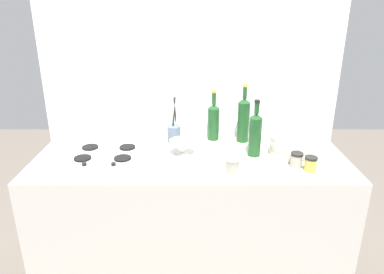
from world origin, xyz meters
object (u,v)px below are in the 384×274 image
utensil_crock (176,132)px  mixing_bowl (184,147)px  wine_bottle_mid_left (245,119)px  condiment_jar_front (312,164)px  condiment_jar_rear (298,160)px  plate_stack (294,146)px  wine_bottle_mid_right (215,121)px  stovetop_hob (108,155)px  butter_dish (196,163)px  wine_bottle_leftmost (257,134)px  condiment_jar_spare (234,166)px

utensil_crock → mixing_bowl: bearing=-74.9°
wine_bottle_mid_left → condiment_jar_front: bearing=-55.0°
condiment_jar_rear → condiment_jar_front: bearing=-37.1°
wine_bottle_mid_left → condiment_jar_front: (0.30, -0.43, -0.11)m
plate_stack → wine_bottle_mid_right: 0.52m
wine_bottle_mid_right → mixing_bowl: 0.33m
stovetop_hob → butter_dish: (0.51, -0.14, 0.02)m
wine_bottle_leftmost → utensil_crock: bearing=154.9°
mixing_bowl → stovetop_hob: bearing=-174.9°
butter_dish → utensil_crock: bearing=108.4°
utensil_crock → condiment_jar_front: utensil_crock is taller
stovetop_hob → condiment_jar_rear: bearing=-7.0°
utensil_crock → condiment_jar_front: bearing=-30.0°
mixing_bowl → utensil_crock: 0.22m
stovetop_hob → wine_bottle_mid_left: bearing=17.2°
wine_bottle_mid_left → wine_bottle_mid_right: 0.19m
stovetop_hob → condiment_jar_front: 1.14m
plate_stack → wine_bottle_leftmost: 0.24m
wine_bottle_mid_right → mixing_bowl: wine_bottle_mid_right is taller
utensil_crock → condiment_jar_front: size_ratio=3.63×
condiment_jar_front → stovetop_hob: bearing=171.1°
wine_bottle_leftmost → condiment_jar_rear: (0.20, -0.16, -0.09)m
condiment_jar_spare → plate_stack: bearing=33.2°
utensil_crock → plate_stack: bearing=-17.1°
wine_bottle_mid_left → wine_bottle_mid_right: (-0.19, 0.04, -0.02)m
plate_stack → utensil_crock: size_ratio=0.90×
condiment_jar_spare → wine_bottle_mid_right: bearing=98.3°
condiment_jar_front → utensil_crock: bearing=150.0°
mixing_bowl → butter_dish: size_ratio=1.14×
condiment_jar_rear → butter_dish: bearing=-179.0°
mixing_bowl → wine_bottle_mid_right: bearing=52.2°
utensil_crock → wine_bottle_mid_left: bearing=0.4°
mixing_bowl → wine_bottle_mid_left: bearing=29.5°
wine_bottle_leftmost → wine_bottle_mid_right: (-0.22, 0.26, -0.01)m
condiment_jar_front → butter_dish: bearing=176.5°
wine_bottle_leftmost → utensil_crock: size_ratio=1.15×
condiment_jar_front → condiment_jar_spare: condiment_jar_spare is taller
condiment_jar_rear → wine_bottle_mid_left: bearing=122.0°
stovetop_hob → utensil_crock: (0.38, 0.25, 0.05)m
wine_bottle_mid_right → butter_dish: (-0.12, -0.43, -0.10)m
stovetop_hob → condiment_jar_spare: (0.71, -0.21, 0.03)m
stovetop_hob → butter_dish: 0.53m
wine_bottle_mid_left → wine_bottle_mid_right: size_ratio=1.14×
plate_stack → butter_dish: bearing=-162.8°
plate_stack → wine_bottle_mid_right: bearing=150.3°
butter_dish → condiment_jar_rear: condiment_jar_rear is taller
butter_dish → condiment_jar_rear: (0.55, 0.01, 0.01)m
utensil_crock → condiment_jar_front: 0.86m
wine_bottle_leftmost → mixing_bowl: (-0.42, 0.01, -0.09)m
wine_bottle_mid_right → butter_dish: 0.46m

